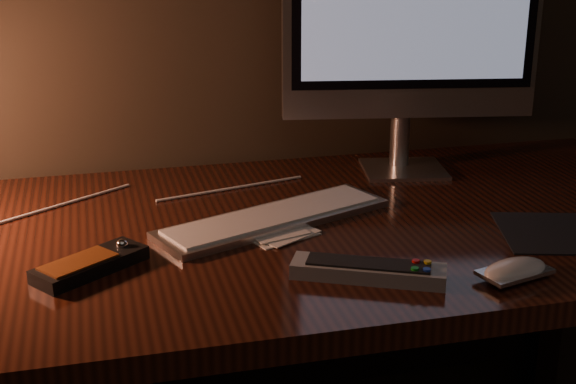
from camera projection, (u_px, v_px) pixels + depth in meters
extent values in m
cube|color=#38160C|center=(282.00, 236.00, 1.37)|extent=(1.60, 0.75, 0.04)
cube|color=black|center=(548.00, 300.00, 1.96)|extent=(0.06, 0.06, 0.71)
cube|color=black|center=(245.00, 294.00, 1.77)|extent=(1.48, 0.02, 0.51)
cube|color=silver|center=(403.00, 169.00, 1.65)|extent=(0.19, 0.17, 0.01)
cylinder|color=silver|center=(400.00, 138.00, 1.65)|extent=(0.05, 0.05, 0.11)
cube|color=silver|center=(412.00, 12.00, 1.54)|extent=(0.50, 0.12, 0.41)
cube|color=silver|center=(274.00, 217.00, 1.37)|extent=(0.44, 0.27, 0.02)
cube|color=black|center=(571.00, 233.00, 1.32)|extent=(0.27, 0.24, 0.00)
ellipsoid|color=white|center=(515.00, 273.00, 1.15)|extent=(0.12, 0.08, 0.02)
cube|color=black|center=(90.00, 265.00, 1.18)|extent=(0.18, 0.15, 0.02)
cube|color=brown|center=(90.00, 258.00, 1.18)|extent=(0.12, 0.11, 0.00)
sphere|color=silver|center=(90.00, 257.00, 1.18)|extent=(0.02, 0.02, 0.02)
cube|color=gray|center=(368.00, 271.00, 1.16)|extent=(0.22, 0.15, 0.02)
cube|color=black|center=(369.00, 263.00, 1.15)|extent=(0.18, 0.12, 0.00)
cylinder|color=red|center=(369.00, 261.00, 1.15)|extent=(0.01, 0.01, 0.00)
cylinder|color=#0C8C19|center=(369.00, 261.00, 1.15)|extent=(0.01, 0.01, 0.00)
cylinder|color=gold|center=(369.00, 261.00, 1.15)|extent=(0.01, 0.01, 0.00)
cylinder|color=#1433BF|center=(369.00, 261.00, 1.15)|extent=(0.01, 0.01, 0.00)
cube|color=white|center=(281.00, 234.00, 1.32)|extent=(0.13, 0.11, 0.01)
cylinder|color=white|center=(147.00, 199.00, 1.48)|extent=(0.58, 0.24, 0.01)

